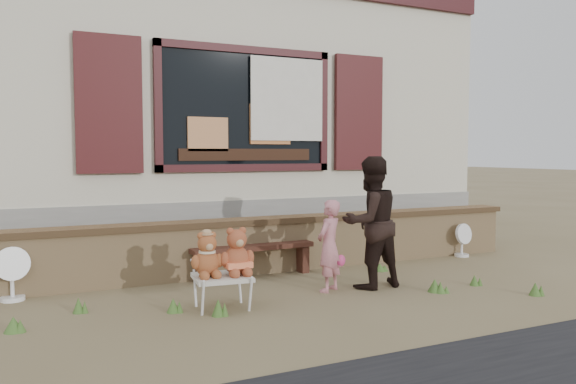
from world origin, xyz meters
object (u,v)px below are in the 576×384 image
bench (252,253)px  adult (371,222)px  child (329,246)px  teddy_bear_left (207,254)px  teddy_bear_right (237,250)px  folding_chair (222,278)px

bench → adult: adult is taller
bench → child: 1.12m
teddy_bear_left → child: child is taller
child → adult: bearing=141.7°
bench → child: child is taller
teddy_bear_right → adult: 1.59m
folding_chair → child: 1.26m
teddy_bear_left → adult: size_ratio=0.30×
bench → teddy_bear_left: 1.47m
bench → folding_chair: size_ratio=2.67×
teddy_bear_right → adult: size_ratio=0.32×
bench → adult: bearing=-49.3°
folding_chair → teddy_bear_right: (0.14, -0.01, 0.26)m
folding_chair → adult: adult is taller
teddy_bear_right → adult: bearing=11.1°
folding_chair → child: (1.23, 0.17, 0.20)m
teddy_bear_left → folding_chair: bearing=0.0°
bench → teddy_bear_left: teddy_bear_left is taller
child → teddy_bear_right: bearing=-23.9°
folding_chair → teddy_bear_left: size_ratio=1.33×
bench → teddy_bear_left: size_ratio=3.56×
child → adult: 0.54m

